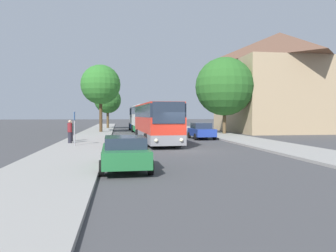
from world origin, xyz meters
The scene contains 15 objects.
ground_plane centered at (0.00, 0.00, 0.00)m, with size 300.00×300.00×0.00m, color #424244.
sidewalk_left centered at (-7.00, 0.00, 0.07)m, with size 4.00×120.00×0.15m, color gray.
sidewalk_right centered at (7.00, 0.00, 0.07)m, with size 4.00×120.00×0.15m, color gray.
building_right_background centered at (17.67, 21.01, 6.80)m, with size 14.10×14.96×13.61m.
bus_front centered at (-1.17, 5.51, 1.73)m, with size 3.02×11.43×3.22m.
bus_middle centered at (-0.97, 19.20, 1.87)m, with size 3.12×11.55×3.50m.
bus_rear centered at (-1.13, 32.46, 1.82)m, with size 3.07×10.59×3.41m.
parked_car_left_curb centered at (-3.97, -7.44, 0.75)m, with size 2.14×4.35×1.43m.
parked_car_right_near centered at (3.65, 9.25, 0.80)m, with size 2.08×4.08×1.55m.
bus_stop_sign centered at (-7.31, 2.58, 1.67)m, with size 0.08×0.45×2.45m.
pedestrian_waiting_near centered at (-8.10, 6.51, 0.99)m, with size 0.36×0.36×1.68m.
pedestrian_waiting_far centered at (-7.94, 4.77, 1.05)m, with size 0.36×0.36×1.78m.
tree_left_near centered at (-5.99, 34.06, 4.78)m, with size 4.42×4.42×6.85m.
tree_left_far centered at (-6.46, 21.50, 6.19)m, with size 5.05×5.05×8.59m.
tree_right_near centered at (7.99, 15.39, 5.62)m, with size 6.77×6.77×8.86m.
Camera 1 is at (-4.24, -21.32, 2.34)m, focal length 35.00 mm.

